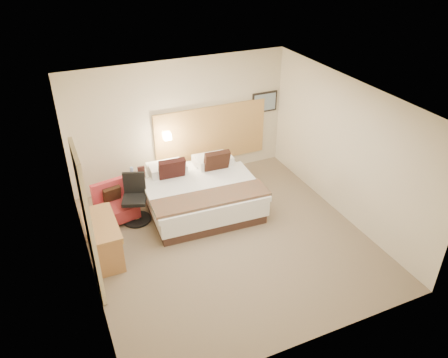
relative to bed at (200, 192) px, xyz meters
name	(u,v)px	position (x,y,z in m)	size (l,w,h in m)	color
floor	(228,240)	(0.07, -1.23, -0.35)	(4.80, 5.00, 0.02)	#796851
ceiling	(229,99)	(0.07, -1.23, 2.37)	(4.80, 5.00, 0.02)	white
wall_back	(180,122)	(0.07, 1.28, 1.01)	(4.80, 0.02, 2.70)	beige
wall_front	(313,270)	(0.07, -3.74, 1.01)	(4.80, 0.02, 2.70)	beige
wall_left	(81,209)	(-2.34, -1.23, 1.01)	(0.02, 5.00, 2.70)	beige
wall_right	(346,150)	(2.48, -1.23, 1.01)	(0.02, 5.00, 2.70)	beige
headboard_panel	(211,134)	(0.77, 1.24, 0.61)	(2.60, 0.04, 1.30)	#BD8949
art_frame	(265,102)	(2.09, 1.25, 1.16)	(0.62, 0.03, 0.47)	black
art_canvas	(265,102)	(2.09, 1.23, 1.16)	(0.54, 0.01, 0.39)	gray
lamp_arm	(166,135)	(-0.28, 1.19, 0.81)	(0.02, 0.02, 0.12)	white
lamp_shade	(167,136)	(-0.28, 1.13, 0.81)	(0.15, 0.15, 0.15)	#FFEDC6
curtain	(88,224)	(-2.29, -1.48, 0.88)	(0.06, 0.90, 2.42)	beige
bottle_a	(132,172)	(-1.17, 0.72, 0.35)	(0.06, 0.06, 0.21)	#89A3D4
menu_folder	(141,172)	(-1.00, 0.63, 0.37)	(0.14, 0.05, 0.23)	#341815
bed	(200,192)	(0.00, 0.00, 0.00)	(2.25, 2.20, 1.05)	#3E271F
lounge_chair	(115,205)	(-1.65, 0.27, -0.04)	(0.82, 0.75, 0.75)	tan
side_table	(137,188)	(-1.12, 0.67, -0.01)	(0.54, 0.54, 0.59)	silver
desk	(103,230)	(-2.04, -0.78, 0.22)	(0.53, 1.14, 0.71)	#A47340
desk_chair	(135,202)	(-1.29, 0.07, 0.05)	(0.70, 0.70, 0.96)	black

